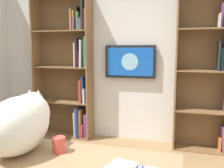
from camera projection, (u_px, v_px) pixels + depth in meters
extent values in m
cube|color=silver|center=(132.00, 52.00, 3.72)|extent=(4.52, 0.06, 2.70)
cube|color=brown|center=(176.00, 70.00, 3.39)|extent=(0.02, 0.28, 2.22)
cube|color=brown|center=(207.00, 70.00, 3.40)|extent=(0.84, 0.01, 2.22)
cube|color=brown|center=(204.00, 149.00, 3.43)|extent=(0.80, 0.27, 0.02)
cube|color=brown|center=(206.00, 111.00, 3.35)|extent=(0.80, 0.27, 0.02)
cube|color=brown|center=(208.00, 71.00, 3.28)|extent=(0.80, 0.27, 0.02)
cube|color=brown|center=(210.00, 29.00, 3.20)|extent=(0.80, 0.27, 0.02)
cube|color=slate|center=(223.00, 139.00, 3.33)|extent=(0.05, 0.23, 0.35)
cube|color=orange|center=(219.00, 144.00, 3.37)|extent=(0.03, 0.15, 0.19)
cube|color=#12292D|center=(221.00, 59.00, 3.21)|extent=(0.04, 0.17, 0.30)
cube|color=#23292B|center=(218.00, 56.00, 3.21)|extent=(0.02, 0.22, 0.38)
cube|color=#764385|center=(222.00, 16.00, 3.14)|extent=(0.03, 0.14, 0.30)
cube|color=beige|center=(219.00, 21.00, 3.15)|extent=(0.02, 0.20, 0.17)
cube|color=brown|center=(90.00, 68.00, 3.74)|extent=(0.02, 0.28, 2.24)
cube|color=brown|center=(37.00, 67.00, 3.99)|extent=(0.02, 0.28, 2.24)
cube|color=brown|center=(66.00, 67.00, 4.00)|extent=(0.93, 0.01, 2.24)
cube|color=brown|center=(64.00, 135.00, 4.02)|extent=(0.89, 0.27, 0.02)
cube|color=brown|center=(63.00, 102.00, 3.95)|extent=(0.89, 0.27, 0.02)
cube|color=brown|center=(63.00, 67.00, 3.87)|extent=(0.89, 0.27, 0.02)
cube|color=brown|center=(61.00, 31.00, 3.79)|extent=(0.89, 0.27, 0.02)
cube|color=#7E4A8A|center=(88.00, 125.00, 3.88)|extent=(0.02, 0.19, 0.39)
cube|color=#7C4690|center=(86.00, 125.00, 3.89)|extent=(0.04, 0.18, 0.37)
cube|color=#BF2C39|center=(84.00, 130.00, 3.92)|extent=(0.04, 0.22, 0.21)
cube|color=gold|center=(81.00, 123.00, 3.91)|extent=(0.04, 0.16, 0.43)
cube|color=#31439D|center=(79.00, 122.00, 3.90)|extent=(0.03, 0.23, 0.47)
cube|color=silver|center=(77.00, 123.00, 3.94)|extent=(0.04, 0.22, 0.40)
cube|color=#6193A9|center=(88.00, 96.00, 3.82)|extent=(0.03, 0.15, 0.22)
cube|color=silver|center=(86.00, 96.00, 3.81)|extent=(0.03, 0.18, 0.22)
cube|color=#285196|center=(84.00, 90.00, 3.83)|extent=(0.03, 0.19, 0.40)
cube|color=#AF392A|center=(82.00, 91.00, 3.82)|extent=(0.04, 0.17, 0.35)
cube|color=#387F51|center=(87.00, 52.00, 3.70)|extent=(0.03, 0.18, 0.45)
cube|color=#1F1F30|center=(85.00, 61.00, 3.74)|extent=(0.03, 0.12, 0.18)
cube|color=silver|center=(83.00, 54.00, 3.75)|extent=(0.04, 0.24, 0.41)
cube|color=#B23037|center=(81.00, 59.00, 3.77)|extent=(0.04, 0.17, 0.25)
cube|color=#2A1F30|center=(79.00, 53.00, 3.76)|extent=(0.03, 0.23, 0.44)
cube|color=beige|center=(77.00, 55.00, 3.77)|extent=(0.02, 0.23, 0.37)
cube|color=#B53831|center=(87.00, 20.00, 3.65)|extent=(0.03, 0.18, 0.30)
cube|color=#222A1E|center=(84.00, 13.00, 3.64)|extent=(0.03, 0.21, 0.50)
cube|color=#6F4A7D|center=(82.00, 24.00, 3.68)|extent=(0.04, 0.20, 0.17)
cube|color=#3C8153|center=(79.00, 21.00, 3.68)|extent=(0.03, 0.18, 0.27)
cube|color=#25261F|center=(78.00, 19.00, 3.70)|extent=(0.02, 0.18, 0.34)
cube|color=#754A7C|center=(76.00, 24.00, 3.71)|extent=(0.03, 0.23, 0.19)
cube|color=orange|center=(74.00, 21.00, 3.72)|extent=(0.03, 0.12, 0.29)
cube|color=#9F6F4E|center=(72.00, 20.00, 3.71)|extent=(0.03, 0.13, 0.32)
cube|color=black|center=(130.00, 62.00, 3.67)|extent=(0.76, 0.06, 0.49)
cube|color=blue|center=(130.00, 62.00, 3.63)|extent=(0.69, 0.01, 0.42)
cylinder|color=#8CCCEA|center=(130.00, 62.00, 3.63)|extent=(0.25, 0.00, 0.25)
cube|color=#A37F56|center=(32.00, 162.00, 1.40)|extent=(1.65, 0.62, 0.03)
ellipsoid|color=silver|center=(19.00, 125.00, 1.47)|extent=(0.30, 0.48, 0.35)
ellipsoid|color=silver|center=(29.00, 114.00, 1.57)|extent=(0.25, 0.27, 0.26)
sphere|color=silver|center=(34.00, 101.00, 1.61)|extent=(0.12, 0.12, 0.12)
cone|color=silver|center=(38.00, 95.00, 1.60)|extent=(0.05, 0.05, 0.07)
cone|color=silver|center=(30.00, 94.00, 1.62)|extent=(0.05, 0.05, 0.07)
cone|color=beige|center=(38.00, 96.00, 1.59)|extent=(0.03, 0.03, 0.05)
cone|color=beige|center=(29.00, 95.00, 1.61)|extent=(0.03, 0.03, 0.05)
cylinder|color=silver|center=(140.00, 167.00, 1.27)|extent=(0.02, 0.02, 0.01)
cylinder|color=#D84C3F|center=(59.00, 145.00, 1.49)|extent=(0.08, 0.08, 0.10)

